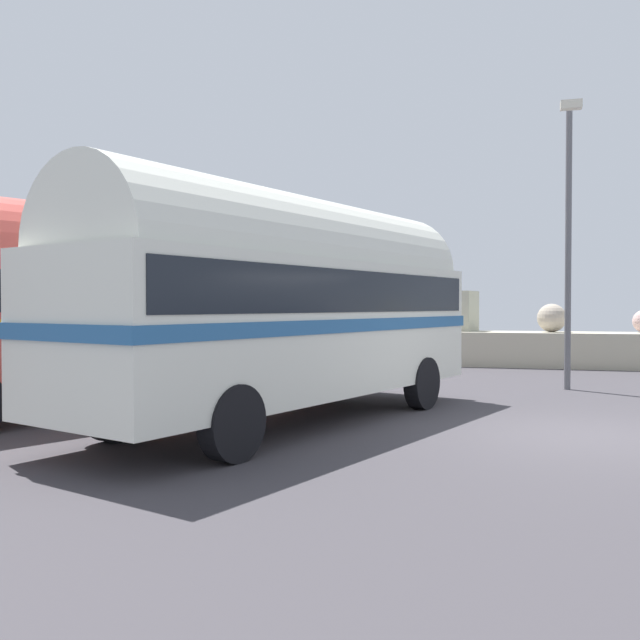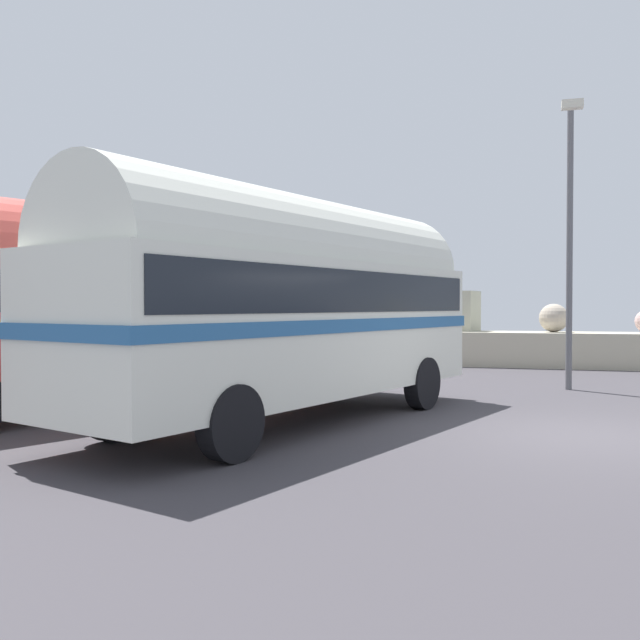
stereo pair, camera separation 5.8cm
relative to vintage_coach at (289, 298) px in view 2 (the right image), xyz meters
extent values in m
cube|color=#3C393E|center=(4.48, 0.19, -2.04)|extent=(32.00, 26.00, 0.02)
cube|color=#B5AE97|center=(4.48, 11.99, -1.50)|extent=(31.36, 1.80, 1.10)
sphere|color=#C0B589|center=(-8.63, 11.73, -0.58)|extent=(0.74, 0.74, 0.74)
sphere|color=#B2B29A|center=(-5.45, 12.00, -0.27)|extent=(1.36, 1.36, 1.36)
sphere|color=#C5B885|center=(-2.80, 12.44, -0.54)|extent=(0.82, 0.82, 0.82)
cube|color=#AFB591|center=(-1.20, 12.15, -0.33)|extent=(1.48, 1.49, 1.23)
cube|color=#B3B39A|center=(1.75, 12.43, -0.29)|extent=(1.56, 1.52, 1.31)
sphere|color=#B0A28F|center=(4.78, 12.08, -0.50)|extent=(0.89, 0.89, 0.89)
cylinder|color=black|center=(-0.18, 2.82, -1.55)|extent=(0.58, 1.00, 0.96)
cylinder|color=black|center=(1.90, 2.09, -1.55)|extent=(0.58, 1.00, 0.96)
cylinder|color=black|center=(-1.90, -2.10, -1.55)|extent=(0.58, 1.00, 0.96)
cylinder|color=black|center=(0.18, -2.83, -1.55)|extent=(0.58, 1.00, 0.96)
cube|color=silver|center=(0.00, 0.00, -0.48)|extent=(5.04, 8.72, 2.10)
cylinder|color=silver|center=(0.00, 0.00, 0.57)|extent=(4.74, 8.34, 2.20)
cube|color=#285D93|center=(0.00, 0.00, -0.42)|extent=(5.12, 8.82, 0.20)
cube|color=black|center=(0.00, 0.00, 0.10)|extent=(4.97, 8.42, 0.64)
cube|color=silver|center=(1.41, 4.03, -1.35)|extent=(2.20, 0.91, 0.28)
cylinder|color=black|center=(-3.75, 3.31, -1.55)|extent=(0.68, 0.98, 0.96)
cylinder|color=black|center=(-1.78, 2.32, -1.55)|extent=(0.68, 0.98, 0.96)
cube|color=#C44940|center=(-3.94, 0.49, -0.48)|extent=(5.92, 8.58, 2.10)
cylinder|color=#C44940|center=(-3.94, 0.49, 0.57)|extent=(5.59, 8.19, 2.20)
cube|color=gold|center=(-3.94, 0.49, -0.42)|extent=(6.00, 8.68, 0.20)
cube|color=black|center=(-3.94, 0.49, 0.10)|extent=(5.80, 8.30, 0.64)
cube|color=silver|center=(-2.02, 4.31, -1.35)|extent=(2.11, 1.17, 0.28)
cylinder|color=#5B5B60|center=(4.75, 5.92, 1.12)|extent=(0.14, 0.14, 6.33)
cube|color=beige|center=(4.71, 5.07, 4.18)|extent=(0.44, 0.24, 0.18)
camera|label=1|loc=(3.39, -10.54, -0.12)|focal=38.36mm
camera|label=2|loc=(3.44, -10.52, -0.12)|focal=38.36mm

